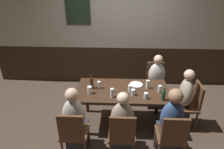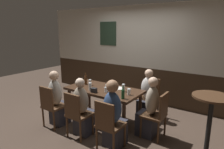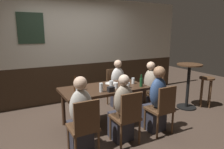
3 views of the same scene
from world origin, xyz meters
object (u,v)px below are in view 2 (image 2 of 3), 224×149
(chair_right_far, at_px, (150,95))
(condiment_caddy, at_px, (94,90))
(highball_clear, at_px, (112,93))
(side_bar_table, at_px, (209,123))
(pint_glass_amber, at_px, (90,83))
(beer_bottle_brown, at_px, (86,80))
(plate_white_large, at_px, (118,88))
(chair_left_near, at_px, (51,104))
(person_head_east, at_px, (149,112))
(chair_head_east, at_px, (158,113))
(person_mid_near, at_px, (83,111))
(pint_glass_stout, at_px, (123,88))
(beer_bottle_green, at_px, (123,94))
(pint_glass_pale, at_px, (80,83))
(beer_glass_tall, at_px, (90,87))
(chair_mid_near, at_px, (77,113))
(person_right_far, at_px, (147,98))
(tumbler_water, at_px, (106,90))
(beer_glass_half, at_px, (107,88))
(dining_table, at_px, (104,93))
(tumbler_short, at_px, (129,92))
(person_left_near, at_px, (58,102))
(person_right_near, at_px, (114,119))

(chair_right_far, relative_size, condiment_caddy, 8.00)
(highball_clear, height_order, side_bar_table, side_bar_table)
(pint_glass_amber, bearing_deg, beer_bottle_brown, -177.45)
(pint_glass_amber, xyz_separation_m, plate_white_large, (0.67, 0.15, -0.05))
(chair_left_near, bearing_deg, pint_glass_amber, 71.42)
(person_head_east, height_order, beer_bottle_brown, person_head_east)
(chair_head_east, distance_m, person_head_east, 0.16)
(person_mid_near, bearing_deg, pint_glass_stout, 59.04)
(person_head_east, bearing_deg, plate_white_large, 166.79)
(chair_right_far, bearing_deg, beer_bottle_green, -92.96)
(pint_glass_pale, xyz_separation_m, beer_glass_tall, (0.38, -0.10, 0.01))
(chair_mid_near, bearing_deg, person_head_east, 37.86)
(person_mid_near, xyz_separation_m, condiment_caddy, (-0.02, 0.36, 0.32))
(person_right_far, xyz_separation_m, tumbler_water, (-0.53, -0.81, 0.31))
(chair_left_near, xyz_separation_m, condiment_caddy, (0.69, 0.52, 0.29))
(pint_glass_stout, distance_m, beer_bottle_green, 0.42)
(condiment_caddy, bearing_deg, tumbler_water, 38.17)
(person_mid_near, relative_size, pint_glass_amber, 8.53)
(tumbler_water, height_order, plate_white_large, tumbler_water)
(beer_glass_tall, relative_size, beer_bottle_brown, 0.59)
(highball_clear, height_order, plate_white_large, highball_clear)
(pint_glass_amber, relative_size, beer_glass_half, 1.07)
(dining_table, distance_m, pint_glass_pale, 0.59)
(chair_head_east, height_order, pint_glass_amber, chair_head_east)
(chair_head_east, height_order, pint_glass_stout, pint_glass_stout)
(person_head_east, height_order, tumbler_water, person_head_east)
(pint_glass_stout, bearing_deg, tumbler_short, -30.25)
(person_mid_near, distance_m, pint_glass_pale, 0.83)
(chair_left_near, relative_size, person_left_near, 0.75)
(chair_head_east, xyz_separation_m, tumbler_short, (-0.59, -0.04, 0.30))
(pint_glass_stout, xyz_separation_m, tumbler_short, (0.19, -0.11, -0.01))
(tumbler_water, xyz_separation_m, beer_glass_half, (-0.05, 0.10, 0.01))
(person_mid_near, bearing_deg, tumbler_water, 70.85)
(dining_table, xyz_separation_m, beer_glass_tall, (-0.17, -0.24, 0.16))
(pint_glass_amber, height_order, pint_glass_stout, pint_glass_stout)
(beer_glass_tall, xyz_separation_m, beer_bottle_brown, (-0.37, 0.27, 0.04))
(person_head_east, distance_m, tumbler_water, 0.95)
(dining_table, relative_size, person_right_near, 1.35)
(pint_glass_stout, relative_size, tumbler_short, 1.29)
(chair_left_near, relative_size, person_right_far, 0.78)
(chair_left_near, distance_m, chair_right_far, 2.17)
(chair_right_far, xyz_separation_m, side_bar_table, (1.38, -0.99, 0.12))
(highball_clear, distance_m, tumbler_short, 0.34)
(beer_glass_half, bearing_deg, pint_glass_amber, 170.32)
(pint_glass_stout, bearing_deg, side_bar_table, -8.45)
(chair_left_near, xyz_separation_m, person_mid_near, (0.71, 0.16, -0.03))
(person_mid_near, height_order, pint_glass_pale, person_mid_near)
(chair_left_near, relative_size, tumbler_short, 7.27)
(pint_glass_amber, bearing_deg, person_head_east, -1.67)
(beer_glass_tall, xyz_separation_m, side_bar_table, (2.26, 0.07, -0.19))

